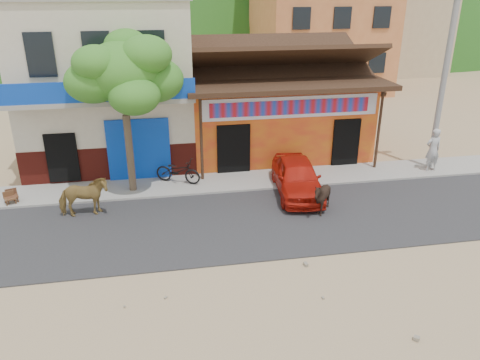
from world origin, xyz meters
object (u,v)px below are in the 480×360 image
object	(u,v)px
cafe_chair_left	(11,191)
cafe_chair_right	(9,193)
utility_pole	(445,76)
red_car	(297,177)
scooter	(178,171)
cow_tan	(83,197)
cow_dark	(322,197)
pedestrian	(433,150)
tree	(126,115)

from	to	relation	value
cafe_chair_left	cafe_chair_right	bearing A→B (deg)	-125.91
utility_pole	cafe_chair_right	bearing A→B (deg)	-177.67
red_car	cafe_chair_right	world-z (taller)	red_car
cafe_chair_left	utility_pole	bearing A→B (deg)	-19.11
scooter	cafe_chair_left	xyz separation A→B (m)	(-6.15, -0.75, -0.07)
utility_pole	cafe_chair_left	distance (m)	17.53
cow_tan	scooter	world-z (taller)	cow_tan
utility_pole	cow_tan	distance (m)	14.91
cafe_chair_left	cafe_chair_right	world-z (taller)	cafe_chair_left
cow_tan	cafe_chair_left	size ratio (longest dim) A/B	1.97
red_car	cafe_chair_left	bearing A→B (deg)	-179.19
utility_pole	red_car	distance (m)	7.52
cow_tan	cow_dark	bearing A→B (deg)	-104.28
utility_pole	red_car	size ratio (longest dim) A/B	1.98
pedestrian	cafe_chair_right	size ratio (longest dim) A/B	2.28
pedestrian	cow_dark	bearing A→B (deg)	23.09
red_car	cafe_chair_left	size ratio (longest dim) A/B	4.69
red_car	utility_pole	bearing A→B (deg)	19.03
tree	scooter	xyz separation A→B (m)	(1.79, 0.40, -2.50)
cafe_chair_right	pedestrian	bearing A→B (deg)	-24.95
red_car	cafe_chair_left	xyz separation A→B (m)	(-10.62, 0.97, -0.18)
cafe_chair_left	red_car	bearing A→B (deg)	-26.12
utility_pole	cow_dark	size ratio (longest dim) A/B	6.43
tree	cow_tan	world-z (taller)	tree
red_car	pedestrian	xyz separation A→B (m)	(6.34, 1.15, 0.33)
cow_dark	pedestrian	distance (m)	6.69
tree	cafe_chair_right	bearing A→B (deg)	-173.52
cow_dark	red_car	xyz separation A→B (m)	(-0.36, 1.83, 0.07)
pedestrian	tree	bearing A→B (deg)	-4.10
cow_dark	red_car	bearing A→B (deg)	-179.63
utility_pole	scooter	distance (m)	11.55
cow_tan	scooter	xyz separation A→B (m)	(3.37, 2.25, -0.14)
cafe_chair_right	utility_pole	bearing A→B (deg)	-23.76
cow_tan	pedestrian	bearing A→B (deg)	-88.56
cafe_chair_left	cow_dark	bearing A→B (deg)	-35.19
scooter	cow_dark	bearing A→B (deg)	-99.62
tree	cafe_chair_left	world-z (taller)	tree
cow_tan	scooter	size ratio (longest dim) A/B	0.89
cow_dark	scooter	bearing A→B (deg)	-136.95
scooter	utility_pole	bearing A→B (deg)	-64.45
scooter	cafe_chair_left	size ratio (longest dim) A/B	2.20
red_car	scooter	xyz separation A→B (m)	(-4.47, 1.71, -0.11)
cow_dark	red_car	distance (m)	1.86
tree	cow_dark	xyz separation A→B (m)	(6.62, -3.14, -2.46)
pedestrian	cafe_chair_left	xyz separation A→B (m)	(-16.96, -0.18, -0.50)
tree	cafe_chair_right	size ratio (longest dim) A/B	7.31
cafe_chair_right	tree	bearing A→B (deg)	-19.61
red_car	cafe_chair_left	world-z (taller)	red_car
cafe_chair_left	pedestrian	bearing A→B (deg)	-20.30
scooter	cafe_chair_left	world-z (taller)	scooter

